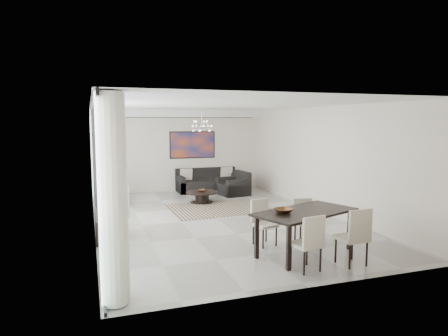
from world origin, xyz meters
name	(u,v)px	position (x,y,z in m)	size (l,w,h in m)	color
room_shell	(234,162)	(0.46, 0.00, 1.45)	(6.00, 9.00, 2.90)	#A8A39B
window_wall	(99,166)	(-2.86, 0.00, 1.47)	(0.37, 8.95, 2.90)	silver
soffit	(180,113)	(0.00, 4.30, 2.77)	(5.98, 0.40, 0.26)	white
painting	(193,145)	(0.50, 4.47, 1.65)	(1.68, 0.04, 0.98)	#BB481A
chandelier	(202,126)	(0.30, 2.50, 2.35)	(0.66, 0.66, 0.71)	silver
rug	(218,208)	(0.41, 1.17, 0.01)	(2.71, 2.08, 0.01)	black
coffee_table	(202,196)	(0.19, 2.13, 0.19)	(0.98, 0.98, 0.34)	black
bowl_coffee	(202,191)	(0.17, 2.11, 0.38)	(0.23, 0.23, 0.07)	brown
sofa_main	(208,183)	(0.96, 4.07, 0.27)	(2.23, 0.91, 0.81)	black
loveseat	(109,196)	(-2.54, 2.77, 0.26)	(0.85, 1.51, 0.75)	black
armchair	(234,187)	(1.59, 3.06, 0.27)	(1.03, 1.07, 0.79)	black
side_table	(119,187)	(-2.16, 3.72, 0.37)	(0.40, 0.40, 0.55)	black
tv_console	(106,224)	(-2.76, -0.64, 0.25)	(0.45, 1.62, 0.51)	black
television	(113,198)	(-2.60, -0.69, 0.84)	(1.17, 0.15, 0.68)	gray
dining_table	(305,215)	(0.74, -3.10, 0.74)	(2.21, 1.62, 0.83)	black
dining_chair_sw	(310,240)	(0.34, -3.94, 0.55)	(0.51, 0.51, 0.96)	beige
dining_chair_se	(356,233)	(1.22, -3.96, 0.59)	(0.50, 0.50, 1.02)	beige
dining_chair_nw	(262,219)	(0.22, -2.30, 0.52)	(0.51, 0.51, 0.92)	beige
dining_chair_ne	(304,217)	(1.15, -2.35, 0.51)	(0.47, 0.47, 0.89)	beige
bowl_dining	(283,211)	(0.27, -3.11, 0.87)	(0.33, 0.33, 0.08)	brown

